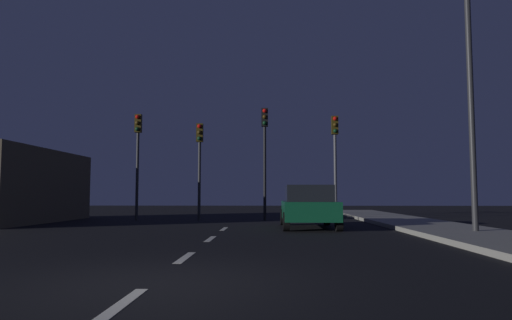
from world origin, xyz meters
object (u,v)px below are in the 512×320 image
(traffic_signal_center_right, at_px, (265,142))
(car_stopped_ahead, at_px, (308,206))
(traffic_signal_far_left, at_px, (138,146))
(street_lamp_right, at_px, (461,79))
(traffic_signal_center_left, at_px, (200,152))
(traffic_signal_far_right, at_px, (335,147))

(traffic_signal_center_right, xyz_separation_m, car_stopped_ahead, (1.68, -4.96, -3.00))
(traffic_signal_center_right, bearing_deg, traffic_signal_far_left, -180.00)
(traffic_signal_center_right, relative_size, street_lamp_right, 0.68)
(car_stopped_ahead, bearing_deg, traffic_signal_center_left, 134.40)
(traffic_signal_far_left, bearing_deg, car_stopped_ahead, -32.11)
(traffic_signal_center_right, height_order, car_stopped_ahead, traffic_signal_center_right)
(traffic_signal_center_right, bearing_deg, traffic_signal_far_right, -0.01)
(traffic_signal_far_left, xyz_separation_m, car_stopped_ahead, (7.91, -4.96, -2.83))
(traffic_signal_center_left, xyz_separation_m, car_stopped_ahead, (4.86, -4.96, -2.52))
(traffic_signal_far_left, relative_size, traffic_signal_far_right, 1.03)
(traffic_signal_far_right, distance_m, street_lamp_right, 8.65)
(street_lamp_right, bearing_deg, traffic_signal_far_right, 108.41)
(traffic_signal_center_right, xyz_separation_m, traffic_signal_far_right, (3.41, -0.00, -0.25))
(traffic_signal_far_left, bearing_deg, traffic_signal_far_right, -0.00)
(traffic_signal_far_right, bearing_deg, traffic_signal_center_right, 179.99)
(street_lamp_right, bearing_deg, traffic_signal_far_left, 146.64)
(traffic_signal_center_left, relative_size, traffic_signal_far_right, 0.93)
(traffic_signal_center_left, height_order, street_lamp_right, street_lamp_right)
(traffic_signal_center_left, distance_m, traffic_signal_center_right, 3.22)
(traffic_signal_far_right, relative_size, street_lamp_right, 0.63)
(traffic_signal_far_right, bearing_deg, street_lamp_right, -71.59)
(traffic_signal_far_left, bearing_deg, street_lamp_right, -33.36)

